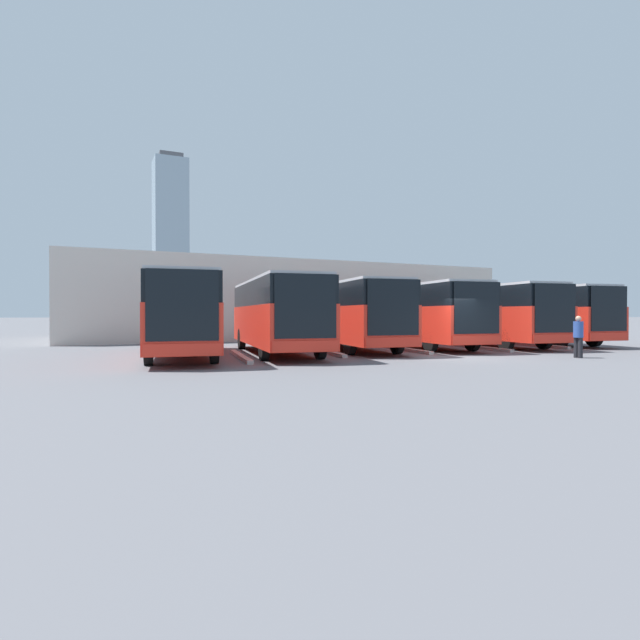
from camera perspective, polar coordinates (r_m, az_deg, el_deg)
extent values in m
plane|color=#5B5B60|center=(21.89, 15.80, -4.11)|extent=(600.00, 600.00, 0.00)
cube|color=red|center=(33.47, 23.32, -0.23)|extent=(4.17, 11.22, 1.74)
cube|color=black|center=(33.47, 23.33, 2.17)|extent=(4.10, 11.05, 1.07)
cube|color=black|center=(29.44, 30.15, 1.14)|extent=(2.25, 0.37, 2.31)
cube|color=red|center=(29.45, 30.14, -1.65)|extent=(2.44, 0.42, 0.40)
cube|color=silver|center=(33.50, 23.33, 3.19)|extent=(4.00, 10.77, 0.12)
cylinder|color=black|center=(31.74, 28.82, -1.72)|extent=(0.45, 1.11, 1.07)
cylinder|color=black|center=(30.17, 25.75, -1.83)|extent=(0.45, 1.11, 1.07)
cylinder|color=black|center=(36.85, 21.32, -1.37)|extent=(0.45, 1.11, 1.07)
cylinder|color=black|center=(35.51, 18.40, -1.43)|extent=(0.45, 1.11, 1.07)
cube|color=#B2B2AD|center=(30.82, 22.92, -2.62)|extent=(1.10, 5.80, 0.15)
cube|color=red|center=(30.17, 18.36, -0.30)|extent=(4.17, 11.22, 1.74)
cube|color=black|center=(30.18, 18.37, 2.36)|extent=(4.10, 11.05, 1.07)
cube|color=black|center=(25.83, 25.30, 1.25)|extent=(2.25, 0.37, 2.31)
cube|color=red|center=(25.85, 25.29, -1.93)|extent=(2.44, 0.42, 0.40)
cube|color=silver|center=(30.20, 18.37, 3.49)|extent=(4.00, 10.77, 0.12)
cylinder|color=black|center=(28.19, 24.20, -1.99)|extent=(0.45, 1.11, 1.07)
cylinder|color=black|center=(26.77, 20.47, -2.11)|extent=(0.45, 1.11, 1.07)
cylinder|color=black|center=(33.65, 16.67, -1.54)|extent=(0.45, 1.11, 1.07)
cylinder|color=black|center=(32.46, 13.28, -1.61)|extent=(0.45, 1.11, 1.07)
cube|color=#B2B2AD|center=(27.56, 17.43, -2.98)|extent=(1.10, 5.80, 0.15)
cube|color=red|center=(27.83, 11.20, -0.36)|extent=(4.17, 11.22, 1.74)
cube|color=black|center=(27.84, 11.21, 2.53)|extent=(4.10, 11.05, 1.07)
cube|color=black|center=(23.09, 17.50, 1.36)|extent=(2.25, 0.37, 2.31)
cube|color=red|center=(23.11, 17.50, -2.20)|extent=(2.44, 0.42, 0.40)
cube|color=silver|center=(27.86, 11.21, 3.75)|extent=(4.00, 10.77, 0.12)
cylinder|color=black|center=(25.50, 17.00, -2.23)|extent=(0.45, 1.11, 1.07)
cylinder|color=black|center=(24.32, 12.50, -2.36)|extent=(0.45, 1.11, 1.07)
cylinder|color=black|center=(31.39, 10.19, -1.68)|extent=(0.45, 1.11, 1.07)
cylinder|color=black|center=(30.45, 6.34, -1.74)|extent=(0.45, 1.11, 1.07)
cube|color=#B2B2AD|center=(25.31, 9.45, -3.28)|extent=(1.10, 5.80, 0.15)
cube|color=red|center=(25.66, 3.28, -0.44)|extent=(4.17, 11.22, 1.74)
cube|color=black|center=(25.67, 3.28, 2.70)|extent=(4.10, 11.05, 1.07)
cube|color=black|center=(20.56, 8.40, 1.47)|extent=(2.25, 0.37, 2.31)
cube|color=red|center=(20.59, 8.40, -2.52)|extent=(2.44, 0.42, 0.40)
cube|color=silver|center=(25.70, 3.28, 4.02)|extent=(4.00, 10.77, 0.12)
cylinder|color=black|center=(22.98, 8.80, -2.53)|extent=(0.45, 1.11, 1.07)
cylinder|color=black|center=(22.11, 3.43, -2.64)|extent=(0.45, 1.11, 1.07)
cylinder|color=black|center=(29.27, 3.16, -1.84)|extent=(0.45, 1.11, 1.07)
cylinder|color=black|center=(28.59, -1.16, -1.89)|extent=(0.45, 1.11, 1.07)
cube|color=#B2B2AD|center=(23.29, 0.52, -3.61)|extent=(1.10, 5.80, 0.15)
cube|color=red|center=(23.09, -5.07, -0.56)|extent=(4.17, 11.22, 1.74)
cube|color=black|center=(23.10, -5.07, 2.92)|extent=(4.10, 11.05, 1.07)
cube|color=black|center=(17.73, -1.63, 1.61)|extent=(2.25, 0.37, 2.31)
cube|color=red|center=(17.76, -1.63, -3.02)|extent=(2.44, 0.42, 0.40)
cube|color=silver|center=(23.14, -5.08, 4.39)|extent=(4.00, 10.77, 0.12)
cylinder|color=black|center=(20.09, 0.01, -2.98)|extent=(0.45, 1.11, 1.07)
cylinder|color=black|center=(19.58, -6.42, -3.07)|extent=(0.45, 1.11, 1.07)
cylinder|color=black|center=(26.67, -4.08, -2.08)|extent=(0.45, 1.11, 1.07)
cylinder|color=black|center=(26.29, -8.95, -2.13)|extent=(0.45, 1.11, 1.07)
cube|color=#B2B2AD|center=(20.94, -9.08, -4.10)|extent=(1.10, 5.80, 0.15)
cube|color=red|center=(22.02, -15.62, -0.64)|extent=(4.17, 11.22, 1.74)
cube|color=black|center=(22.04, -15.63, 3.01)|extent=(4.10, 11.05, 1.07)
cube|color=black|center=(16.53, -15.42, 1.65)|extent=(2.25, 0.37, 2.31)
cube|color=red|center=(16.56, -15.40, -3.31)|extent=(2.44, 0.42, 0.40)
cube|color=silver|center=(22.07, -15.63, 4.55)|extent=(4.00, 10.77, 0.12)
cylinder|color=black|center=(18.72, -11.99, -3.26)|extent=(0.45, 1.11, 1.07)
cylinder|color=black|center=(18.69, -19.00, -3.29)|extent=(0.45, 1.11, 1.07)
cylinder|color=black|center=(25.48, -13.12, -2.22)|extent=(0.45, 1.11, 1.07)
cylinder|color=black|center=(25.46, -18.26, -2.24)|extent=(0.45, 1.11, 1.07)
cylinder|color=black|center=(23.40, 27.24, -2.81)|extent=(0.22, 0.22, 0.85)
cylinder|color=black|center=(23.25, 27.60, -2.84)|extent=(0.22, 0.22, 0.85)
cylinder|color=#2D4C99|center=(23.30, 27.43, -0.96)|extent=(0.44, 0.44, 0.67)
sphere|color=tan|center=(23.29, 27.43, 0.14)|extent=(0.23, 0.23, 0.23)
cube|color=beige|center=(41.25, -4.59, 2.09)|extent=(32.60, 13.80, 5.68)
cube|color=silver|center=(49.34, -7.96, 4.86)|extent=(32.60, 3.00, 0.24)
cylinder|color=slate|center=(54.60, 3.25, 1.61)|extent=(0.20, 0.20, 5.43)
cylinder|color=slate|center=(48.31, -21.42, 1.68)|extent=(0.20, 0.20, 5.43)
cube|color=#93A8B7|center=(235.89, -16.72, 8.82)|extent=(14.35, 14.35, 70.84)
cube|color=#4C4C51|center=(243.82, -16.75, 17.37)|extent=(10.05, 10.05, 2.40)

